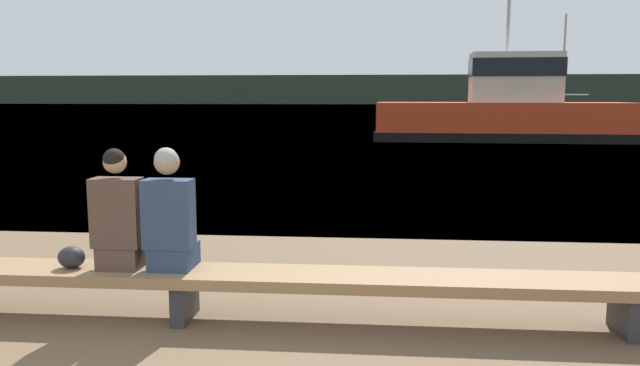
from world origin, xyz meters
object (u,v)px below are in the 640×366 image
at_px(person_right, 170,217).
at_px(bench_main, 184,278).
at_px(person_left, 119,218).
at_px(shopping_bag, 71,257).
at_px(tugboat_red, 504,113).
at_px(moored_sailboat, 566,118).

bearing_deg(person_right, bench_main, -4.44).
bearing_deg(person_left, person_right, -0.16).
bearing_deg(bench_main, person_left, 178.99).
xyz_separation_m(shopping_bag, tugboat_red, (8.12, 22.54, 0.65)).
xyz_separation_m(person_left, person_right, (0.45, -0.00, 0.02)).
xyz_separation_m(shopping_bag, moored_sailboat, (14.20, 34.20, 0.03)).
xyz_separation_m(bench_main, tugboat_red, (7.13, 22.52, 0.82)).
distance_m(person_left, moored_sailboat, 36.85).
relative_size(shopping_bag, tugboat_red, 0.02).
bearing_deg(person_left, tugboat_red, 71.14).
bearing_deg(moored_sailboat, person_left, 147.46).
relative_size(bench_main, shopping_bag, 33.86).
bearing_deg(bench_main, shopping_bag, -178.93).
height_order(person_left, shopping_bag, person_left).
xyz_separation_m(person_left, shopping_bag, (-0.43, -0.03, -0.35)).
relative_size(person_left, person_right, 0.99).
xyz_separation_m(person_right, moored_sailboat, (13.32, 34.18, -0.33)).
xyz_separation_m(bench_main, person_right, (-0.11, 0.01, 0.53)).
distance_m(person_right, moored_sailboat, 36.68).
relative_size(person_left, moored_sailboat, 0.14).
relative_size(shopping_bag, moored_sailboat, 0.03).
height_order(bench_main, person_right, person_right).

